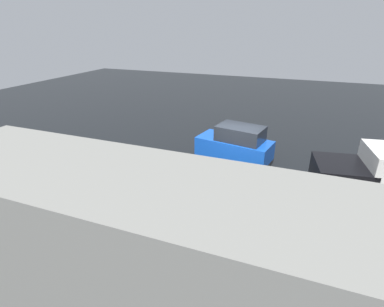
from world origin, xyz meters
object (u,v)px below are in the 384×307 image
object	(u,v)px
fire_hydrant	(153,170)
sign_post	(118,163)
pedestrian	(136,158)
moving_hatchback	(236,144)

from	to	relation	value
fire_hydrant	sign_post	xyz separation A→B (m)	(0.47, 2.07, 1.18)
pedestrian	sign_post	bearing A→B (deg)	99.61
moving_hatchback	fire_hydrant	distance (m)	4.59
fire_hydrant	pedestrian	bearing A→B (deg)	14.78
fire_hydrant	sign_post	size ratio (longest dim) A/B	0.33
fire_hydrant	pedestrian	size ratio (longest dim) A/B	0.50
moving_hatchback	pedestrian	distance (m)	5.27
fire_hydrant	pedestrian	world-z (taller)	pedestrian
pedestrian	moving_hatchback	bearing A→B (deg)	-140.34
sign_post	pedestrian	bearing A→B (deg)	-80.39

